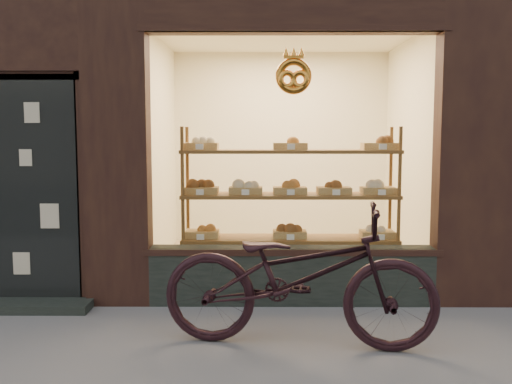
{
  "coord_description": "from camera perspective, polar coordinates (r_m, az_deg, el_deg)",
  "views": [
    {
      "loc": [
        0.14,
        -3.24,
        1.63
      ],
      "look_at": [
        0.11,
        2.0,
        1.09
      ],
      "focal_mm": 40.0,
      "sensor_mm": 36.0,
      "label": 1
    }
  ],
  "objects": [
    {
      "name": "display_shelf",
      "position": [
        5.85,
        3.39,
        -1.78
      ],
      "size": [
        2.2,
        0.45,
        1.7
      ],
      "color": "brown",
      "rests_on": "ground"
    },
    {
      "name": "bicycle",
      "position": [
        4.4,
        4.28,
        -8.34
      ],
      "size": [
        2.18,
        1.03,
        1.1
      ],
      "primitive_type": "imported",
      "rotation": [
        0.0,
        0.0,
        1.42
      ],
      "color": "black",
      "rests_on": "ground"
    }
  ]
}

